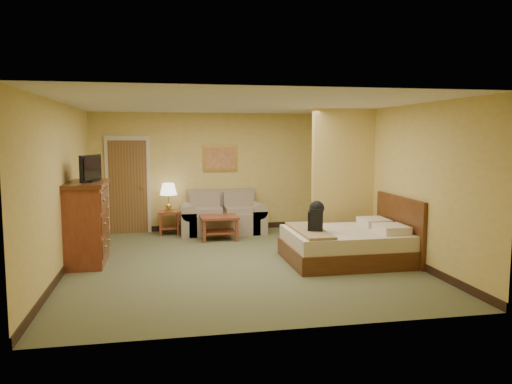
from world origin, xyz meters
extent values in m
plane|color=#585D3C|center=(0.00, 0.00, 0.00)|extent=(6.00, 6.00, 0.00)
plane|color=white|center=(0.00, 0.00, 2.60)|extent=(6.00, 6.00, 0.00)
cube|color=#D6B85B|center=(0.00, 3.00, 1.30)|extent=(5.50, 0.02, 2.60)
cube|color=#D6B85B|center=(-2.75, 0.00, 1.30)|extent=(0.02, 6.00, 2.60)
cube|color=#D6B85B|center=(2.75, 0.00, 1.30)|extent=(0.02, 6.00, 2.60)
cube|color=#D6B85B|center=(2.15, 0.93, 1.30)|extent=(1.20, 0.15, 2.60)
cube|color=beige|center=(-1.95, 2.97, 1.05)|extent=(0.94, 0.06, 2.10)
cube|color=brown|center=(-1.95, 2.96, 1.00)|extent=(0.80, 0.04, 2.00)
cylinder|color=#B39441|center=(-1.65, 2.90, 1.00)|extent=(0.04, 0.12, 0.04)
cube|color=black|center=(0.00, 2.99, 0.06)|extent=(5.50, 0.02, 0.12)
cube|color=gray|center=(0.05, 2.52, 0.22)|extent=(1.50, 0.80, 0.45)
cube|color=gray|center=(0.05, 2.87, 0.68)|extent=(1.50, 0.19, 0.47)
cube|color=gray|center=(-0.70, 2.52, 0.25)|extent=(0.32, 0.80, 0.50)
cube|color=gray|center=(0.80, 2.52, 0.25)|extent=(0.32, 0.80, 0.50)
cube|color=maroon|center=(-1.10, 2.65, 0.48)|extent=(0.46, 0.46, 0.04)
cube|color=maroon|center=(-1.10, 2.65, 0.14)|extent=(0.38, 0.38, 0.03)
cube|color=maroon|center=(-1.29, 2.47, 0.23)|extent=(0.05, 0.05, 0.47)
cube|color=maroon|center=(-0.92, 2.47, 0.23)|extent=(0.05, 0.05, 0.47)
cube|color=maroon|center=(-1.29, 2.83, 0.23)|extent=(0.05, 0.05, 0.47)
cube|color=maroon|center=(-0.92, 2.83, 0.23)|extent=(0.05, 0.05, 0.47)
cylinder|color=#B39441|center=(-1.10, 2.65, 0.52)|extent=(0.18, 0.18, 0.04)
cylinder|color=#B39441|center=(-1.10, 2.65, 0.75)|extent=(0.02, 0.02, 0.30)
cone|color=white|center=(-1.10, 2.65, 0.97)|extent=(0.36, 0.36, 0.25)
cube|color=maroon|center=(-0.12, 1.94, 0.46)|extent=(0.76, 0.76, 0.04)
cube|color=maroon|center=(-0.12, 1.94, 0.16)|extent=(0.65, 0.65, 0.03)
cube|color=maroon|center=(-0.44, 1.62, 0.23)|extent=(0.05, 0.05, 0.45)
cube|color=maroon|center=(0.21, 2.26, 0.23)|extent=(0.05, 0.05, 0.45)
cube|color=#B78E3F|center=(0.05, 2.98, 1.60)|extent=(0.76, 0.03, 0.59)
cube|color=#AF5B36|center=(0.05, 2.96, 1.60)|extent=(0.63, 0.02, 0.46)
cube|color=maroon|center=(-2.48, 0.40, 0.64)|extent=(0.59, 1.18, 1.29)
cube|color=#4A2411|center=(-2.48, 0.40, 1.32)|extent=(0.66, 1.26, 0.06)
cube|color=black|center=(-2.38, 0.40, 1.36)|extent=(0.26, 0.35, 0.03)
cube|color=black|center=(-2.38, 0.40, 1.57)|extent=(0.26, 0.69, 0.43)
cube|color=#4A2411|center=(1.75, -0.31, 0.15)|extent=(1.96, 1.57, 0.29)
cube|color=beige|center=(1.75, -0.31, 0.41)|extent=(1.90, 1.51, 0.23)
cube|color=#4A2411|center=(2.71, -0.31, 0.54)|extent=(0.06, 1.66, 1.08)
cube|color=white|center=(2.40, -0.65, 0.59)|extent=(0.44, 0.54, 0.14)
cube|color=white|center=(2.40, 0.04, 0.59)|extent=(0.44, 0.54, 0.14)
cube|color=#8E754D|center=(1.11, -0.31, 0.55)|extent=(0.44, 1.47, 0.05)
cube|color=black|center=(1.21, -0.40, 0.73)|extent=(0.29, 0.35, 0.40)
sphere|color=black|center=(1.21, -0.40, 0.93)|extent=(0.24, 0.24, 0.24)
camera|label=1|loc=(-1.27, -8.05, 2.08)|focal=35.00mm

